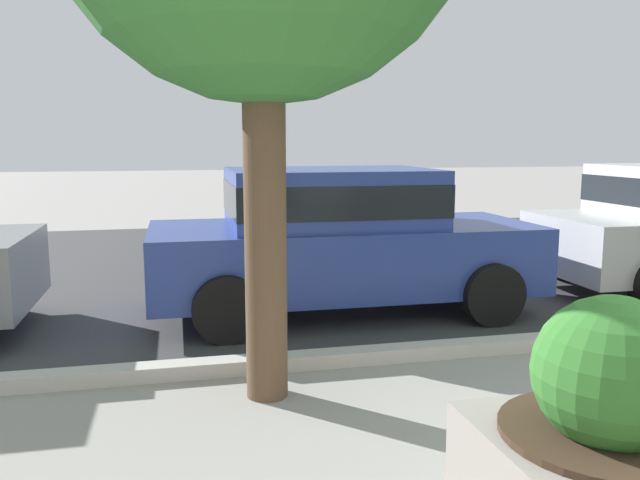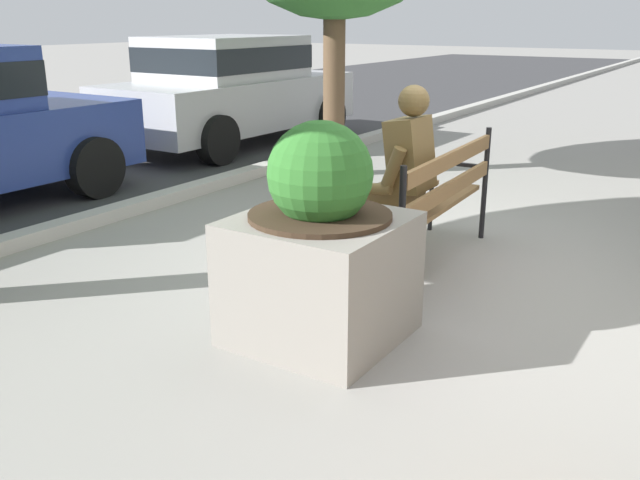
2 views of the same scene
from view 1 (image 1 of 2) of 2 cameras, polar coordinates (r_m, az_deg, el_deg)
name	(u,v)px [view 1 (image 1 of 2)]	position (r m, az deg, el deg)	size (l,w,h in m)	color
street_surface	(376,259)	(10.27, 4.96, -1.65)	(60.00, 9.00, 0.01)	#38383A
curb_stone	(534,342)	(6.17, 18.42, -8.58)	(60.00, 0.20, 0.12)	#B2AFA8
parked_car_blue	(339,236)	(6.95, 1.66, 0.39)	(4.12, 1.95, 1.56)	navy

